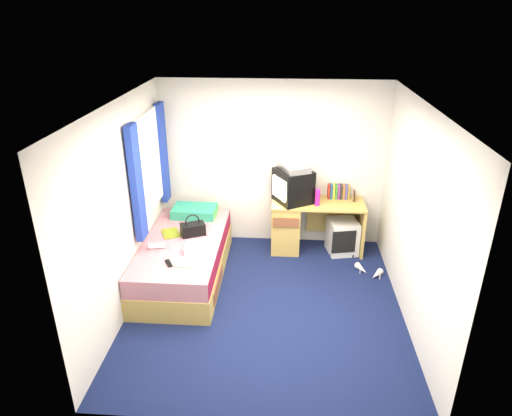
# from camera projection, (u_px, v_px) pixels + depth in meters

# --- Properties ---
(ground) EXTENTS (3.40, 3.40, 0.00)m
(ground) POSITION_uv_depth(u_px,v_px,m) (266.00, 305.00, 5.48)
(ground) COLOR #0C1438
(ground) RESTS_ON ground
(room_shell) EXTENTS (3.40, 3.40, 3.40)m
(room_shell) POSITION_uv_depth(u_px,v_px,m) (267.00, 193.00, 4.88)
(room_shell) COLOR white
(room_shell) RESTS_ON ground
(bed) EXTENTS (1.01, 2.00, 0.54)m
(bed) POSITION_uv_depth(u_px,v_px,m) (184.00, 259.00, 5.95)
(bed) COLOR tan
(bed) RESTS_ON ground
(pillow) EXTENTS (0.62, 0.41, 0.13)m
(pillow) POSITION_uv_depth(u_px,v_px,m) (195.00, 211.00, 6.49)
(pillow) COLOR teal
(pillow) RESTS_ON bed
(desk) EXTENTS (1.30, 0.55, 0.75)m
(desk) POSITION_uv_depth(u_px,v_px,m) (298.00, 223.00, 6.59)
(desk) COLOR tan
(desk) RESTS_ON ground
(storage_cube) EXTENTS (0.47, 0.47, 0.49)m
(storage_cube) POSITION_uv_depth(u_px,v_px,m) (342.00, 236.00, 6.56)
(storage_cube) COLOR silver
(storage_cube) RESTS_ON ground
(crt_tv) EXTENTS (0.61, 0.62, 0.47)m
(crt_tv) POSITION_uv_depth(u_px,v_px,m) (293.00, 186.00, 6.36)
(crt_tv) COLOR black
(crt_tv) RESTS_ON desk
(vcr) EXTENTS (0.48, 0.54, 0.09)m
(vcr) POSITION_uv_depth(u_px,v_px,m) (294.00, 167.00, 6.25)
(vcr) COLOR #ABAAAD
(vcr) RESTS_ON crt_tv
(book_row) EXTENTS (0.31, 0.13, 0.20)m
(book_row) POSITION_uv_depth(u_px,v_px,m) (338.00, 192.00, 6.52)
(book_row) COLOR maroon
(book_row) RESTS_ON desk
(picture_frame) EXTENTS (0.03, 0.12, 0.14)m
(picture_frame) POSITION_uv_depth(u_px,v_px,m) (354.00, 196.00, 6.45)
(picture_frame) COLOR black
(picture_frame) RESTS_ON desk
(pink_water_bottle) EXTENTS (0.07, 0.07, 0.22)m
(pink_water_bottle) POSITION_uv_depth(u_px,v_px,m) (318.00, 198.00, 6.28)
(pink_water_bottle) COLOR #D11D8D
(pink_water_bottle) RESTS_ON desk
(aerosol_can) EXTENTS (0.06, 0.06, 0.17)m
(aerosol_can) POSITION_uv_depth(u_px,v_px,m) (313.00, 196.00, 6.40)
(aerosol_can) COLOR silver
(aerosol_can) RESTS_ON desk
(handbag) EXTENTS (0.35, 0.29, 0.29)m
(handbag) POSITION_uv_depth(u_px,v_px,m) (193.00, 229.00, 5.94)
(handbag) COLOR black
(handbag) RESTS_ON bed
(towel) EXTENTS (0.29, 0.25, 0.10)m
(towel) POSITION_uv_depth(u_px,v_px,m) (198.00, 248.00, 5.54)
(towel) COLOR white
(towel) RESTS_ON bed
(magazine) EXTENTS (0.31, 0.34, 0.01)m
(magazine) POSITION_uv_depth(u_px,v_px,m) (171.00, 233.00, 6.00)
(magazine) COLOR #D3EF1A
(magazine) RESTS_ON bed
(water_bottle) EXTENTS (0.21, 0.11, 0.07)m
(water_bottle) POSITION_uv_depth(u_px,v_px,m) (157.00, 246.00, 5.63)
(water_bottle) COLOR white
(water_bottle) RESTS_ON bed
(colour_swatch_fan) EXTENTS (0.23, 0.09, 0.01)m
(colour_swatch_fan) POSITION_uv_depth(u_px,v_px,m) (182.00, 266.00, 5.26)
(colour_swatch_fan) COLOR yellow
(colour_swatch_fan) RESTS_ON bed
(remote_control) EXTENTS (0.12, 0.16, 0.02)m
(remote_control) POSITION_uv_depth(u_px,v_px,m) (169.00, 263.00, 5.30)
(remote_control) COLOR black
(remote_control) RESTS_ON bed
(window_assembly) EXTENTS (0.11, 1.42, 1.40)m
(window_assembly) POSITION_uv_depth(u_px,v_px,m) (149.00, 166.00, 5.81)
(window_assembly) COLOR silver
(window_assembly) RESTS_ON room_shell
(white_heels) EXTENTS (0.37, 0.36, 0.09)m
(white_heels) POSITION_uv_depth(u_px,v_px,m) (369.00, 272.00, 6.08)
(white_heels) COLOR silver
(white_heels) RESTS_ON ground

